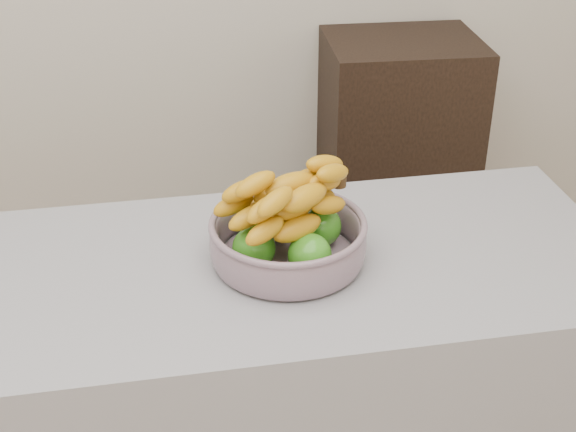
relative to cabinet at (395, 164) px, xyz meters
The scene contains 2 objects.
cabinet is the anchor object (origin of this frame).
fruit_bowl 1.45m from the cabinet, 117.00° to the right, with size 0.30×0.30×0.19m.
Camera 1 is at (0.10, -0.73, 1.76)m, focal length 50.00 mm.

